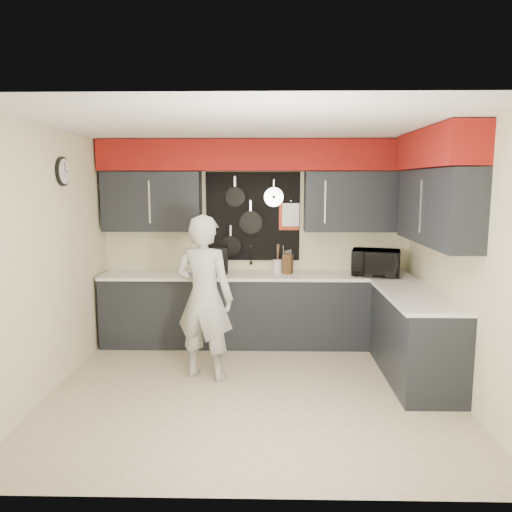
{
  "coord_description": "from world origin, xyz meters",
  "views": [
    {
      "loc": [
        0.13,
        -4.77,
        2.08
      ],
      "look_at": [
        0.02,
        0.5,
        1.29
      ],
      "focal_mm": 35.0,
      "sensor_mm": 36.0,
      "label": 1
    }
  ],
  "objects_px": {
    "microwave": "(376,263)",
    "knife_block": "(288,264)",
    "coffee_maker": "(220,259)",
    "utensil_crock": "(277,266)",
    "person": "(204,297)"
  },
  "relations": [
    {
      "from": "microwave",
      "to": "person",
      "type": "relative_size",
      "value": 0.33
    },
    {
      "from": "person",
      "to": "coffee_maker",
      "type": "bearing_deg",
      "value": -74.58
    },
    {
      "from": "knife_block",
      "to": "coffee_maker",
      "type": "relative_size",
      "value": 0.73
    },
    {
      "from": "microwave",
      "to": "knife_block",
      "type": "distance_m",
      "value": 1.09
    },
    {
      "from": "microwave",
      "to": "utensil_crock",
      "type": "height_order",
      "value": "microwave"
    },
    {
      "from": "microwave",
      "to": "coffee_maker",
      "type": "distance_m",
      "value": 1.95
    },
    {
      "from": "knife_block",
      "to": "coffee_maker",
      "type": "xyz_separation_m",
      "value": [
        -0.86,
        0.03,
        0.05
      ]
    },
    {
      "from": "microwave",
      "to": "knife_block",
      "type": "relative_size",
      "value": 2.34
    },
    {
      "from": "coffee_maker",
      "to": "person",
      "type": "height_order",
      "value": "person"
    },
    {
      "from": "coffee_maker",
      "to": "person",
      "type": "relative_size",
      "value": 0.19
    },
    {
      "from": "utensil_crock",
      "to": "microwave",
      "type": "bearing_deg",
      "value": -7.26
    },
    {
      "from": "microwave",
      "to": "person",
      "type": "bearing_deg",
      "value": -138.55
    },
    {
      "from": "microwave",
      "to": "utensil_crock",
      "type": "bearing_deg",
      "value": -173.46
    },
    {
      "from": "coffee_maker",
      "to": "person",
      "type": "xyz_separation_m",
      "value": [
        -0.06,
        -1.17,
        -0.22
      ]
    },
    {
      "from": "utensil_crock",
      "to": "coffee_maker",
      "type": "relative_size",
      "value": 0.5
    }
  ]
}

